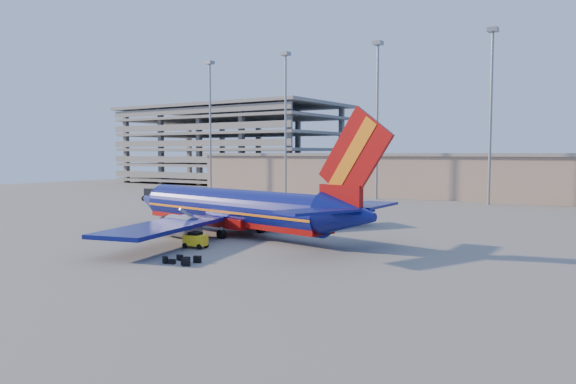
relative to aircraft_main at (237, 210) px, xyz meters
name	(u,v)px	position (x,y,z in m)	size (l,w,h in m)	color
ground	(244,230)	(-1.61, 3.18, -2.66)	(220.00, 220.00, 0.00)	slate
terminal_building	(478,176)	(8.39, 61.18, 1.65)	(122.00, 16.00, 8.50)	#88715E
parking_garage	(231,141)	(-63.61, 77.23, 9.07)	(62.00, 32.00, 21.40)	slate
light_mast_row	(431,100)	(3.39, 49.18, 14.89)	(101.60, 1.60, 28.65)	gray
aircraft_main	(237,210)	(0.00, 0.00, 0.00)	(36.58, 34.88, 12.47)	navy
baggage_tug	(195,240)	(1.87, -8.40, -1.90)	(2.19, 1.51, 1.46)	yellow
luggage_pile	(183,260)	(5.91, -14.22, -2.42)	(2.74, 2.07, 0.55)	black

